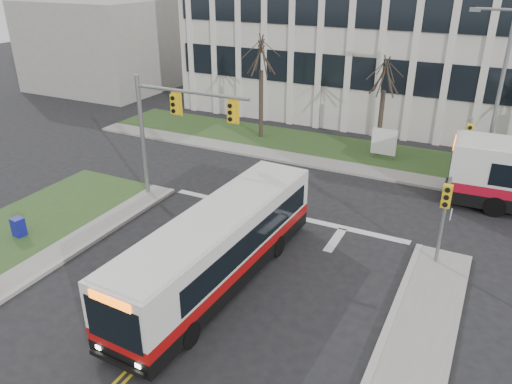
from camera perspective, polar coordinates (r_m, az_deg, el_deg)
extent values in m
plane|color=black|center=(17.98, -7.70, -13.41)|extent=(120.00, 120.00, 0.00)
cube|color=#9E9B93|center=(29.02, 17.92, 1.32)|extent=(44.00, 1.60, 0.14)
cube|color=#304E21|center=(31.62, 18.81, 3.11)|extent=(44.00, 5.00, 0.12)
cube|color=silver|center=(41.89, 22.72, 16.10)|extent=(40.00, 16.00, 12.00)
cube|color=#9E9B93|center=(51.30, -16.46, 15.98)|extent=(12.00, 12.00, 8.00)
cylinder|color=slate|center=(25.61, -12.82, 6.10)|extent=(0.22, 0.22, 6.20)
cylinder|color=slate|center=(23.16, -7.51, 11.25)|extent=(6.00, 0.16, 0.16)
cube|color=yellow|center=(23.63, -9.27, 9.91)|extent=(0.34, 0.24, 0.92)
cube|color=yellow|center=(22.07, -2.81, 9.14)|extent=(0.34, 0.24, 0.92)
cylinder|color=slate|center=(20.64, 20.54, -3.24)|extent=(0.14, 0.14, 3.80)
cube|color=yellow|center=(19.95, 20.97, -0.44)|extent=(0.34, 0.24, 0.92)
cylinder|color=slate|center=(28.49, 22.83, 4.09)|extent=(0.14, 0.14, 3.80)
cube|color=yellow|center=(27.94, 23.20, 6.26)|extent=(0.34, 0.24, 0.92)
cylinder|color=slate|center=(28.40, 25.88, 9.23)|extent=(0.20, 0.20, 9.20)
cylinder|color=slate|center=(27.75, 25.72, 18.31)|extent=(1.80, 0.14, 0.14)
cube|color=slate|center=(27.80, 23.77, 18.54)|extent=(0.50, 0.25, 0.18)
cylinder|color=slate|center=(31.49, 13.23, 4.57)|extent=(0.08, 0.08, 1.00)
cylinder|color=slate|center=(31.26, 15.35, 4.19)|extent=(0.08, 0.08, 1.00)
cube|color=white|center=(31.14, 14.42, 5.59)|extent=(1.50, 0.12, 1.60)
cylinder|color=#42352B|center=(33.91, 0.58, 9.89)|extent=(0.28, 0.28, 4.62)
cylinder|color=#42352B|center=(31.64, 13.99, 7.55)|extent=(0.28, 0.28, 4.09)
cube|color=navy|center=(24.20, -25.49, -3.74)|extent=(0.56, 0.52, 0.95)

